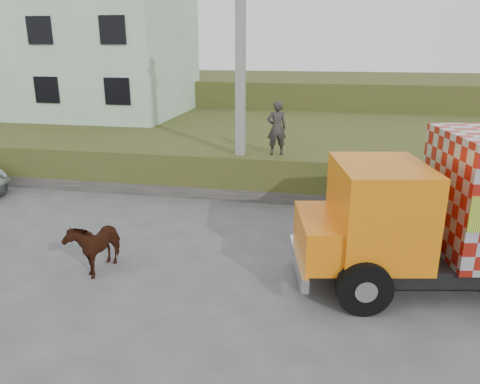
# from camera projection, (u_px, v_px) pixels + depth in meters

# --- Properties ---
(ground) EXTENTS (120.00, 120.00, 0.00)m
(ground) POSITION_uv_depth(u_px,v_px,m) (243.00, 253.00, 12.07)
(ground) COLOR #474749
(ground) RESTS_ON ground
(embankment) EXTENTS (40.00, 12.00, 1.50)m
(embankment) POSITION_uv_depth(u_px,v_px,m) (285.00, 145.00, 21.18)
(embankment) COLOR #364D19
(embankment) RESTS_ON ground
(embankment_far) EXTENTS (40.00, 12.00, 3.00)m
(embankment_far) POSITION_uv_depth(u_px,v_px,m) (304.00, 99.00, 32.15)
(embankment_far) COLOR #364D19
(embankment_far) RESTS_ON ground
(retaining_strip) EXTENTS (16.00, 0.50, 0.40)m
(retaining_strip) POSITION_uv_depth(u_px,v_px,m) (210.00, 192.00, 16.30)
(retaining_strip) COLOR #595651
(retaining_strip) RESTS_ON ground
(building) EXTENTS (10.00, 8.00, 6.00)m
(building) POSITION_uv_depth(u_px,v_px,m) (88.00, 56.00, 24.90)
(building) COLOR silver
(building) RESTS_ON embankment
(utility_pole) EXTENTS (1.20, 0.30, 8.00)m
(utility_pole) POSITION_uv_depth(u_px,v_px,m) (240.00, 78.00, 15.31)
(utility_pole) COLOR gray
(utility_pole) RESTS_ON ground
(cow) EXTENTS (0.85, 1.59, 1.29)m
(cow) POSITION_uv_depth(u_px,v_px,m) (95.00, 244.00, 11.05)
(cow) COLOR #34140D
(cow) RESTS_ON ground
(pedestrian) EXTENTS (0.78, 0.64, 1.84)m
(pedestrian) POSITION_uv_depth(u_px,v_px,m) (277.00, 128.00, 15.81)
(pedestrian) COLOR #2F2C2A
(pedestrian) RESTS_ON embankment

